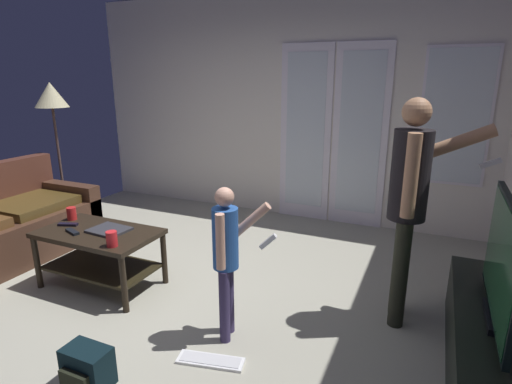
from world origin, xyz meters
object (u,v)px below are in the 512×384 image
at_px(person_adult, 411,193).
at_px(person_child, 227,251).
at_px(tv_stand, 487,351).
at_px(cup_by_laptop, 72,214).
at_px(tv_remote_black, 72,232).
at_px(flat_screen_tv, 502,263).
at_px(laptop_closed, 109,230).
at_px(cup_near_edge, 112,239).
at_px(dvd_remote_slim, 68,224).
at_px(backpack, 87,368).
at_px(floor_lamp, 52,101).
at_px(coffee_table, 100,246).
at_px(loose_keyboard, 211,361).

distance_m(person_adult, person_child, 1.34).
distance_m(tv_stand, cup_by_laptop, 3.45).
bearing_deg(tv_remote_black, flat_screen_tv, 22.15).
height_order(laptop_closed, cup_near_edge, cup_near_edge).
bearing_deg(dvd_remote_slim, flat_screen_tv, -19.31).
xyz_separation_m(tv_stand, backpack, (-2.17, -1.01, -0.09)).
bearing_deg(laptop_closed, cup_near_edge, -38.60).
distance_m(person_child, laptop_closed, 1.31).
bearing_deg(floor_lamp, tv_stand, -12.61).
bearing_deg(dvd_remote_slim, coffee_table, -18.97).
height_order(flat_screen_tv, cup_by_laptop, flat_screen_tv).
height_order(person_adult, floor_lamp, floor_lamp).
relative_size(person_adult, cup_near_edge, 13.55).
distance_m(tv_stand, person_child, 1.70).
bearing_deg(backpack, person_adult, 42.55).
relative_size(laptop_closed, cup_near_edge, 2.61).
xyz_separation_m(tv_stand, person_adult, (-0.54, 0.48, 0.79)).
distance_m(coffee_table, cup_near_edge, 0.45).
distance_m(coffee_table, floor_lamp, 2.26).
distance_m(flat_screen_tv, person_child, 1.65).
bearing_deg(flat_screen_tv, dvd_remote_slim, -179.16).
xyz_separation_m(backpack, tv_remote_black, (-0.99, 0.86, 0.40)).
relative_size(tv_stand, flat_screen_tv, 1.64).
relative_size(coffee_table, tv_stand, 0.58).
bearing_deg(tv_stand, cup_by_laptop, 178.50).
distance_m(coffee_table, person_adult, 2.58).
distance_m(backpack, cup_near_edge, 1.01).
bearing_deg(dvd_remote_slim, loose_keyboard, -36.03).
xyz_separation_m(laptop_closed, cup_near_edge, (0.26, -0.24, 0.05)).
bearing_deg(flat_screen_tv, person_adult, 138.44).
distance_m(floor_lamp, backpack, 3.49).
bearing_deg(tv_remote_black, tv_stand, 22.08).
relative_size(coffee_table, flat_screen_tv, 0.96).
relative_size(flat_screen_tv, floor_lamp, 0.62).
bearing_deg(tv_stand, dvd_remote_slim, -179.23).
distance_m(person_adult, cup_by_laptop, 2.94).
bearing_deg(person_child, tv_stand, 8.37).
height_order(backpack, loose_keyboard, backpack).
bearing_deg(cup_by_laptop, dvd_remote_slim, -54.76).
relative_size(cup_by_laptop, dvd_remote_slim, 0.69).
height_order(floor_lamp, dvd_remote_slim, floor_lamp).
height_order(coffee_table, laptop_closed, laptop_closed).
xyz_separation_m(backpack, dvd_remote_slim, (-1.16, 0.97, 0.40)).
bearing_deg(cup_near_edge, dvd_remote_slim, 164.44).
height_order(cup_by_laptop, tv_remote_black, cup_by_laptop).
xyz_separation_m(person_adult, loose_keyboard, (-1.06, -1.02, -0.99)).
xyz_separation_m(backpack, cup_near_edge, (-0.47, 0.78, 0.45)).
distance_m(laptop_closed, cup_by_laptop, 0.54).
bearing_deg(floor_lamp, laptop_closed, -30.91).
xyz_separation_m(tv_stand, cup_by_laptop, (-3.43, 0.09, 0.36)).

